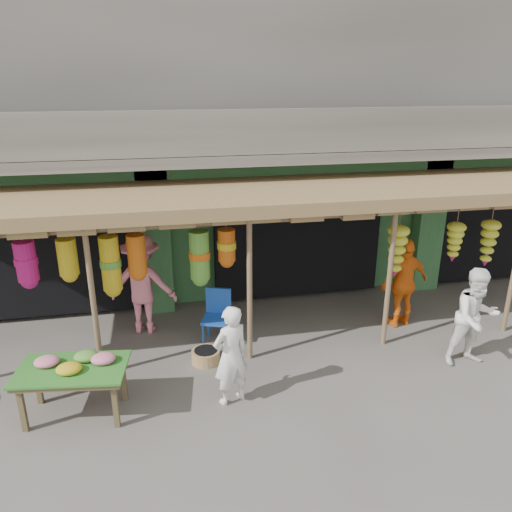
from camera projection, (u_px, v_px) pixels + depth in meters
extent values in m
plane|color=#514C47|center=(328.00, 343.00, 9.20)|extent=(80.00, 80.00, 0.00)
cube|color=gray|center=(270.00, 60.00, 12.09)|extent=(16.00, 6.00, 4.00)
cube|color=#2D6033|center=(267.00, 199.00, 13.43)|extent=(16.00, 5.70, 3.00)
cube|color=gray|center=(308.00, 155.00, 9.62)|extent=(16.00, 0.90, 0.22)
cube|color=gray|center=(315.00, 131.00, 9.08)|extent=(16.00, 0.10, 0.80)
cube|color=#2D6033|center=(301.00, 170.00, 10.11)|extent=(16.00, 0.35, 0.35)
cube|color=yellow|center=(40.00, 186.00, 9.14)|extent=(1.70, 0.06, 0.55)
cube|color=#B21414|center=(40.00, 186.00, 9.11)|extent=(1.30, 0.02, 0.30)
cube|color=black|center=(60.00, 241.00, 10.57)|extent=(3.60, 2.00, 2.50)
cube|color=black|center=(288.00, 227.00, 11.50)|extent=(3.60, 2.00, 2.50)
cube|color=black|center=(482.00, 216.00, 12.43)|extent=(3.60, 2.00, 2.50)
cube|color=#2D6033|center=(156.00, 242.00, 10.02)|extent=(0.60, 0.35, 3.00)
cube|color=#2D6033|center=(429.00, 225.00, 11.13)|extent=(0.60, 0.35, 3.00)
cylinder|color=brown|center=(93.00, 303.00, 7.83)|extent=(0.09, 0.09, 2.60)
cylinder|color=brown|center=(250.00, 290.00, 8.29)|extent=(0.09, 0.09, 2.60)
cylinder|color=brown|center=(389.00, 278.00, 8.76)|extent=(0.09, 0.09, 2.60)
cylinder|color=brown|center=(325.00, 216.00, 8.11)|extent=(12.90, 0.08, 0.08)
cylinder|color=brown|center=(153.00, 228.00, 8.02)|extent=(5.50, 0.06, 0.06)
cube|color=brown|center=(319.00, 190.00, 9.11)|extent=(14.00, 2.70, 0.22)
cube|color=brown|center=(23.00, 410.00, 6.84)|extent=(0.08, 0.08, 0.67)
cube|color=brown|center=(116.00, 406.00, 6.92)|extent=(0.08, 0.08, 0.67)
cube|color=brown|center=(38.00, 384.00, 7.43)|extent=(0.08, 0.08, 0.67)
cube|color=brown|center=(124.00, 380.00, 7.51)|extent=(0.08, 0.08, 0.67)
cube|color=brown|center=(72.00, 372.00, 7.05)|extent=(1.56, 1.02, 0.06)
cube|color=#26661E|center=(72.00, 369.00, 7.03)|extent=(1.62, 1.08, 0.03)
ellipsoid|color=pink|center=(47.00, 361.00, 7.08)|extent=(0.35, 0.29, 0.15)
ellipsoid|color=gold|center=(69.00, 369.00, 6.91)|extent=(0.35, 0.29, 0.15)
ellipsoid|color=pink|center=(103.00, 359.00, 7.15)|extent=(0.35, 0.29, 0.15)
ellipsoid|color=#599D34|center=(86.00, 356.00, 7.21)|extent=(0.35, 0.29, 0.15)
cylinder|color=#1B4BB1|center=(203.00, 336.00, 9.01)|extent=(0.04, 0.04, 0.45)
cylinder|color=#1B4BB1|center=(225.00, 337.00, 8.95)|extent=(0.04, 0.04, 0.45)
cylinder|color=#1B4BB1|center=(208.00, 325.00, 9.39)|extent=(0.04, 0.04, 0.45)
cylinder|color=#1B4BB1|center=(230.00, 327.00, 9.33)|extent=(0.04, 0.04, 0.45)
cube|color=#1B4BB1|center=(216.00, 319.00, 9.09)|extent=(0.61, 0.61, 0.06)
cube|color=#1B4BB1|center=(219.00, 301.00, 9.20)|extent=(0.46, 0.20, 0.51)
cylinder|color=#A47E4C|center=(206.00, 356.00, 8.58)|extent=(0.62, 0.62, 0.22)
imported|color=white|center=(231.00, 355.00, 7.32)|extent=(0.68, 0.58, 1.58)
imported|color=white|center=(475.00, 317.00, 8.30)|extent=(0.85, 0.66, 1.73)
imported|color=orange|center=(404.00, 283.00, 9.60)|extent=(1.12, 0.66, 1.79)
imported|color=#DD7589|center=(142.00, 284.00, 9.35)|extent=(1.40, 1.03, 1.95)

